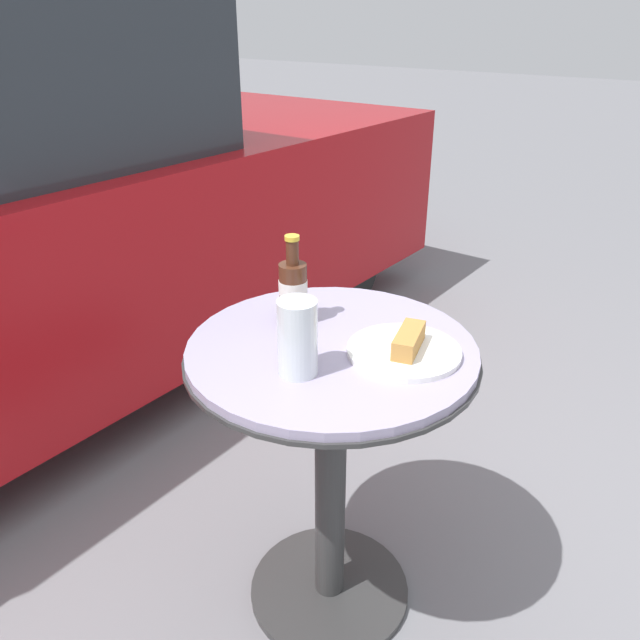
{
  "coord_description": "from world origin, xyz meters",
  "views": [
    {
      "loc": [
        -0.95,
        -0.68,
        1.39
      ],
      "look_at": [
        0.0,
        0.03,
        0.8
      ],
      "focal_mm": 35.0,
      "sensor_mm": 36.0,
      "label": 1
    }
  ],
  "objects_px": {
    "bistro_table": "(331,429)",
    "cola_bottle_left": "(293,289)",
    "drinking_glass": "(298,341)",
    "lunch_plate_near": "(405,348)"
  },
  "relations": [
    {
      "from": "drinking_glass",
      "to": "lunch_plate_near",
      "type": "relative_size",
      "value": 0.65
    },
    {
      "from": "cola_bottle_left",
      "to": "lunch_plate_near",
      "type": "height_order",
      "value": "cola_bottle_left"
    },
    {
      "from": "bistro_table",
      "to": "cola_bottle_left",
      "type": "xyz_separation_m",
      "value": [
        0.04,
        0.14,
        0.3
      ]
    },
    {
      "from": "lunch_plate_near",
      "to": "cola_bottle_left",
      "type": "bearing_deg",
      "value": 94.15
    },
    {
      "from": "bistro_table",
      "to": "lunch_plate_near",
      "type": "bearing_deg",
      "value": -67.73
    },
    {
      "from": "cola_bottle_left",
      "to": "drinking_glass",
      "type": "height_order",
      "value": "cola_bottle_left"
    },
    {
      "from": "bistro_table",
      "to": "lunch_plate_near",
      "type": "height_order",
      "value": "lunch_plate_near"
    },
    {
      "from": "bistro_table",
      "to": "lunch_plate_near",
      "type": "relative_size",
      "value": 3.15
    },
    {
      "from": "drinking_glass",
      "to": "lunch_plate_near",
      "type": "height_order",
      "value": "drinking_glass"
    },
    {
      "from": "cola_bottle_left",
      "to": "drinking_glass",
      "type": "bearing_deg",
      "value": -138.68
    }
  ]
}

